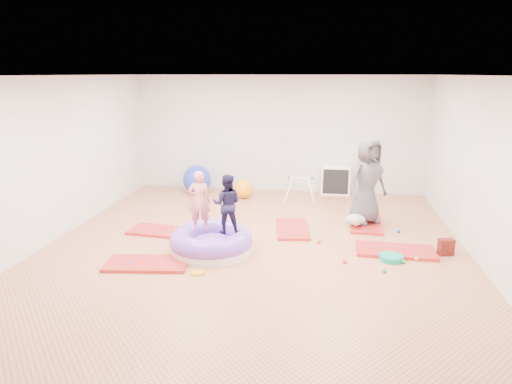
# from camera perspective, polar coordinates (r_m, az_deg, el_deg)

# --- Properties ---
(room) EXTENTS (7.01, 8.01, 2.81)m
(room) POSITION_cam_1_polar(r_m,az_deg,el_deg) (7.26, -0.35, 3.23)
(room) COLOR tan
(room) RESTS_ON ground
(gym_mat_front_left) EXTENTS (1.31, 0.77, 0.05)m
(gym_mat_front_left) POSITION_cam_1_polar(r_m,az_deg,el_deg) (7.22, -13.48, -8.70)
(gym_mat_front_left) COLOR red
(gym_mat_front_left) RESTS_ON ground
(gym_mat_mid_left) EXTENTS (1.23, 0.71, 0.05)m
(gym_mat_mid_left) POSITION_cam_1_polar(r_m,az_deg,el_deg) (8.58, -11.75, -4.80)
(gym_mat_mid_left) COLOR red
(gym_mat_mid_left) RESTS_ON ground
(gym_mat_center_back) EXTENTS (0.71, 1.22, 0.05)m
(gym_mat_center_back) POSITION_cam_1_polar(r_m,az_deg,el_deg) (8.54, 4.61, -4.63)
(gym_mat_center_back) COLOR red
(gym_mat_center_back) RESTS_ON ground
(gym_mat_right) EXTENTS (1.28, 0.67, 0.05)m
(gym_mat_right) POSITION_cam_1_polar(r_m,az_deg,el_deg) (7.84, 17.05, -7.04)
(gym_mat_right) COLOR red
(gym_mat_right) RESTS_ON ground
(gym_mat_rear_right) EXTENTS (0.64, 1.20, 0.05)m
(gym_mat_rear_right) POSITION_cam_1_polar(r_m,az_deg,el_deg) (9.06, 13.58, -3.87)
(gym_mat_rear_right) COLOR red
(gym_mat_rear_right) RESTS_ON ground
(inflatable_cushion) EXTENTS (1.35, 1.35, 0.43)m
(inflatable_cushion) POSITION_cam_1_polar(r_m,az_deg,el_deg) (7.50, -5.60, -6.28)
(inflatable_cushion) COLOR silver
(inflatable_cushion) RESTS_ON ground
(child_pink) EXTENTS (0.40, 0.30, 0.99)m
(child_pink) POSITION_cam_1_polar(r_m,az_deg,el_deg) (7.40, -7.11, -0.74)
(child_pink) COLOR #EE7078
(child_pink) RESTS_ON inflatable_cushion
(child_navy) EXTENTS (0.49, 0.40, 0.96)m
(child_navy) POSITION_cam_1_polar(r_m,az_deg,el_deg) (7.24, -3.67, -1.12)
(child_navy) COLOR #181534
(child_navy) RESTS_ON inflatable_cushion
(adult_caregiver) EXTENTS (0.95, 0.89, 1.64)m
(adult_caregiver) POSITION_cam_1_polar(r_m,az_deg,el_deg) (8.86, 13.75, 1.38)
(adult_caregiver) COLOR #48474D
(adult_caregiver) RESTS_ON gym_mat_rear_right
(infant) EXTENTS (0.38, 0.38, 0.22)m
(infant) POSITION_cam_1_polar(r_m,az_deg,el_deg) (8.78, 12.34, -3.43)
(infant) COLOR #A4C2CF
(infant) RESTS_ON gym_mat_rear_right
(ball_pit_balls) EXTENTS (4.41, 2.21, 0.07)m
(ball_pit_balls) POSITION_cam_1_polar(r_m,az_deg,el_deg) (7.46, 7.23, -7.53)
(ball_pit_balls) COLOR #243ABD
(ball_pit_balls) RESTS_ON ground
(exercise_ball_blue) EXTENTS (0.69, 0.69, 0.69)m
(exercise_ball_blue) POSITION_cam_1_polar(r_m,az_deg,el_deg) (11.14, -7.40, 1.58)
(exercise_ball_blue) COLOR #243ABD
(exercise_ball_blue) RESTS_ON ground
(exercise_ball_orange) EXTENTS (0.45, 0.45, 0.45)m
(exercise_ball_orange) POSITION_cam_1_polar(r_m,az_deg,el_deg) (10.64, -1.55, 0.43)
(exercise_ball_orange) COLOR orange
(exercise_ball_orange) RESTS_ON ground
(infant_play_gym) EXTENTS (0.71, 0.67, 0.54)m
(infant_play_gym) POSITION_cam_1_polar(r_m,az_deg,el_deg) (10.46, 5.57, 0.89)
(infant_play_gym) COLOR white
(infant_play_gym) RESTS_ON ground
(cube_shelf) EXTENTS (0.69, 0.34, 0.69)m
(cube_shelf) POSITION_cam_1_polar(r_m,az_deg,el_deg) (11.11, 9.90, 1.45)
(cube_shelf) COLOR white
(cube_shelf) RESTS_ON ground
(balance_disc) EXTENTS (0.37, 0.37, 0.08)m
(balance_disc) POSITION_cam_1_polar(r_m,az_deg,el_deg) (7.50, 16.55, -7.88)
(balance_disc) COLOR #0B937C
(balance_disc) RESTS_ON ground
(backpack) EXTENTS (0.26, 0.20, 0.27)m
(backpack) POSITION_cam_1_polar(r_m,az_deg,el_deg) (7.97, 22.65, -6.36)
(backpack) COLOR maroon
(backpack) RESTS_ON ground
(yellow_toy) EXTENTS (0.20, 0.20, 0.03)m
(yellow_toy) POSITION_cam_1_polar(r_m,az_deg,el_deg) (6.80, -7.28, -9.97)
(yellow_toy) COLOR #F2A61C
(yellow_toy) RESTS_ON ground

